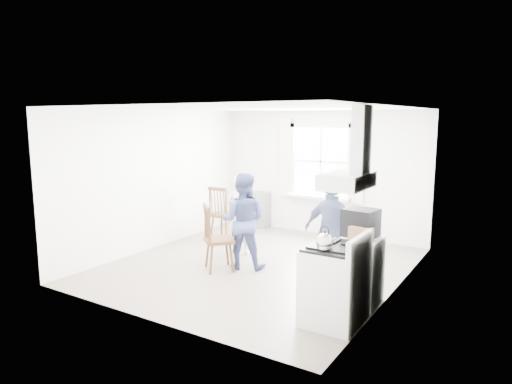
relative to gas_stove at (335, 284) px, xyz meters
name	(u,v)px	position (x,y,z in m)	size (l,w,h in m)	color
room_shell	(259,189)	(-1.91, 1.35, 0.82)	(4.62, 5.12, 2.64)	#7D6D60
window_assembly	(320,166)	(-1.91, 3.80, 0.98)	(1.88, 0.24, 1.70)	white
range_hood	(352,167)	(0.16, 0.00, 1.42)	(0.45, 0.76, 0.94)	white
shelf_unit	(260,210)	(-3.31, 3.68, -0.08)	(0.40, 0.30, 0.80)	slate
gas_stove	(335,284)	(0.00, 0.00, 0.00)	(0.68, 0.76, 1.12)	silver
kettle	(325,242)	(-0.06, -0.21, 0.56)	(0.20, 0.20, 0.28)	silver
low_cabinet	(360,271)	(0.07, 0.70, -0.03)	(0.50, 0.55, 0.90)	white
stereo_stack	(361,223)	(0.02, 0.78, 0.60)	(0.46, 0.42, 0.37)	black
cardboard_box	(361,234)	(0.10, 0.58, 0.50)	(0.27, 0.19, 0.17)	#946647
windsor_chair_a	(220,207)	(-3.41, 2.31, 0.19)	(0.47, 0.46, 1.10)	#462916
windsor_chair_b	(212,230)	(-2.41, 0.74, 0.18)	(0.64, 0.64, 1.09)	#462916
person_left	(240,214)	(-2.56, 1.77, 0.24)	(0.53, 0.53, 1.44)	silver
person_mid	(243,221)	(-2.08, 1.14, 0.30)	(0.76, 0.76, 1.57)	#434F7D
person_right	(332,231)	(-0.59, 1.31, 0.29)	(0.91, 0.91, 1.55)	navy
potted_plant	(330,189)	(-1.64, 3.71, 0.53)	(0.18, 0.18, 0.33)	#327132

